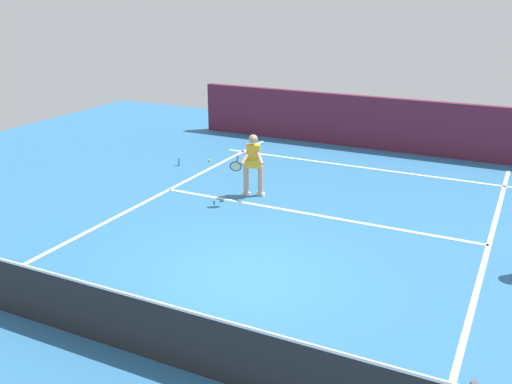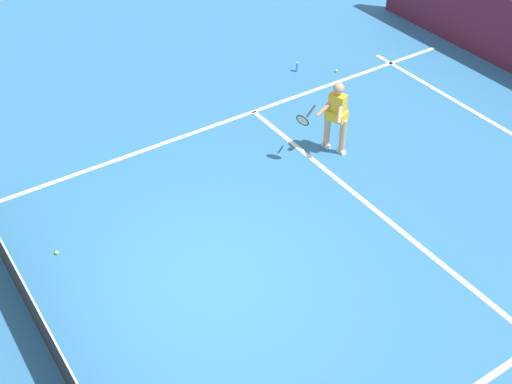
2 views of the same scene
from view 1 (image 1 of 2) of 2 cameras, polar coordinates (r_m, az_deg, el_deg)
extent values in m
plane|color=teal|center=(10.33, -1.63, -8.46)|extent=(25.98, 25.98, 0.00)
cube|color=#561E33|center=(18.69, 12.46, 6.62)|extent=(12.68, 0.24, 1.67)
cube|color=white|center=(16.84, 10.38, 2.44)|extent=(8.68, 0.10, 0.01)
cube|color=white|center=(13.16, 5.33, -2.17)|extent=(7.68, 0.10, 0.01)
cube|color=white|center=(9.40, 20.12, -12.79)|extent=(0.10, 17.99, 0.01)
cube|color=white|center=(12.43, -17.53, -4.38)|extent=(0.10, 17.99, 0.01)
cube|color=#232326|center=(8.17, -10.67, -13.33)|extent=(8.20, 0.02, 0.91)
cube|color=white|center=(7.92, -10.88, -10.44)|extent=(8.20, 0.02, 0.04)
cylinder|color=tan|center=(14.15, 0.45, 1.14)|extent=(0.13, 0.13, 0.78)
cylinder|color=tan|center=(14.18, -1.00, 1.18)|extent=(0.13, 0.13, 0.78)
cube|color=white|center=(14.26, 0.45, -0.20)|extent=(0.20, 0.10, 0.08)
cube|color=white|center=(14.29, -0.99, -0.15)|extent=(0.20, 0.10, 0.08)
cube|color=gold|center=(13.97, -0.28, 3.69)|extent=(0.37, 0.30, 0.52)
cube|color=gold|center=(14.03, -0.28, 2.90)|extent=(0.47, 0.40, 0.20)
sphere|color=tan|center=(13.87, -0.28, 5.28)|extent=(0.22, 0.22, 0.22)
cylinder|color=tan|center=(13.81, 0.28, 3.59)|extent=(0.41, 0.40, 0.37)
cylinder|color=tan|center=(13.84, -0.96, 3.62)|extent=(0.12, 0.48, 0.37)
cylinder|color=black|center=(13.61, -1.88, 3.16)|extent=(0.14, 0.29, 0.14)
torus|color=black|center=(13.35, -2.03, 2.56)|extent=(0.31, 0.21, 0.28)
cylinder|color=beige|center=(13.35, -2.03, 2.56)|extent=(0.26, 0.17, 0.23)
sphere|color=#D1E533|center=(10.00, -16.65, -10.14)|extent=(0.07, 0.07, 0.07)
sphere|color=#D1E533|center=(17.20, -4.66, 3.17)|extent=(0.07, 0.07, 0.07)
cylinder|color=#4C9EE5|center=(16.83, -7.64, 3.00)|extent=(0.07, 0.07, 0.24)
camera|label=2|loc=(6.00, 67.28, 40.67)|focal=46.93mm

